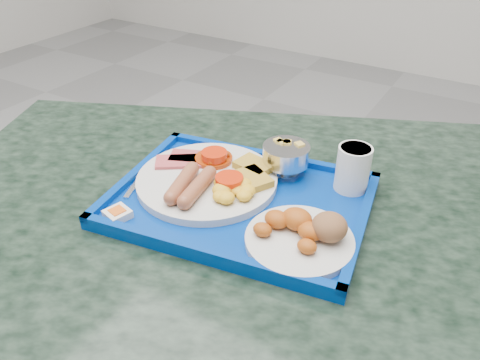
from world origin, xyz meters
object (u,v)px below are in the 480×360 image
at_px(tray, 240,201).
at_px(main_plate, 212,179).
at_px(table, 247,286).
at_px(fruit_bowl, 286,155).
at_px(juice_cup, 353,167).
at_px(bread_plate, 304,234).

xyz_separation_m(tray, main_plate, (-0.07, 0.01, 0.02)).
relative_size(table, main_plate, 5.48).
relative_size(main_plate, fruit_bowl, 2.94).
bearing_deg(tray, table, -1.25).
bearing_deg(fruit_bowl, tray, -103.91).
relative_size(tray, juice_cup, 5.77).
distance_m(main_plate, bread_plate, 0.22).
relative_size(main_plate, juice_cup, 3.08).
distance_m(tray, juice_cup, 0.21).
relative_size(tray, bread_plate, 2.87).
xyz_separation_m(table, bread_plate, (0.13, -0.05, 0.23)).
relative_size(main_plate, bread_plate, 1.53).
height_order(table, main_plate, main_plate).
distance_m(bread_plate, fruit_bowl, 0.21).
xyz_separation_m(table, juice_cup, (0.14, 0.13, 0.25)).
bearing_deg(fruit_bowl, juice_cup, 6.77).
distance_m(table, tray, 0.20).
height_order(tray, fruit_bowl, fruit_bowl).
bearing_deg(main_plate, tray, -8.41).
bearing_deg(bread_plate, tray, 161.46).
xyz_separation_m(table, fruit_bowl, (0.01, 0.12, 0.25)).
height_order(bread_plate, fruit_bowl, fruit_bowl).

